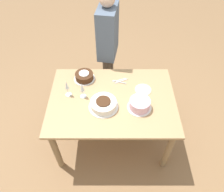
{
  "coord_description": "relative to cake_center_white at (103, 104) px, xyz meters",
  "views": [
    {
      "loc": [
        -0.0,
        1.57,
        2.55
      ],
      "look_at": [
        0.0,
        0.0,
        0.79
      ],
      "focal_mm": 35.0,
      "sensor_mm": 36.0,
      "label": 1
    }
  ],
  "objects": [
    {
      "name": "wine_glass_far",
      "position": [
        0.23,
        -0.15,
        0.09
      ],
      "size": [
        0.07,
        0.07,
        0.2
      ],
      "color": "silver",
      "rests_on": "dining_table"
    },
    {
      "name": "cake_center_white",
      "position": [
        0.0,
        0.0,
        0.0
      ],
      "size": [
        0.32,
        0.32,
        0.1
      ],
      "color": "white",
      "rests_on": "dining_table"
    },
    {
      "name": "cake_front_chocolate",
      "position": [
        0.24,
        -0.43,
        -0.0
      ],
      "size": [
        0.25,
        0.25,
        0.09
      ],
      "color": "white",
      "rests_on": "dining_table"
    },
    {
      "name": "dining_table",
      "position": [
        -0.09,
        -0.11,
        -0.15
      ],
      "size": [
        1.39,
        0.99,
        0.74
      ],
      "color": "tan",
      "rests_on": "ground_plane"
    },
    {
      "name": "wine_glass_near",
      "position": [
        0.4,
        -0.17,
        0.09
      ],
      "size": [
        0.07,
        0.07,
        0.2
      ],
      "color": "silver",
      "rests_on": "dining_table"
    },
    {
      "name": "dessert_plate_left",
      "position": [
        -0.45,
        -0.25,
        -0.04
      ],
      "size": [
        0.19,
        0.19,
        0.01
      ],
      "color": "beige",
      "rests_on": "dining_table"
    },
    {
      "name": "fork_pile",
      "position": [
        -0.18,
        -0.39,
        -0.04
      ],
      "size": [
        0.19,
        0.1,
        0.01
      ],
      "color": "silver",
      "rests_on": "dining_table"
    },
    {
      "name": "person_cutting",
      "position": [
        -0.04,
        -0.9,
        0.16
      ],
      "size": [
        0.28,
        0.43,
        1.58
      ],
      "rotation": [
        0.0,
        0.0,
        1.41
      ],
      "color": "#4C4238",
      "rests_on": "ground_plane"
    },
    {
      "name": "ground_plane",
      "position": [
        -0.09,
        -0.11,
        -0.78
      ],
      "size": [
        12.0,
        12.0,
        0.0
      ],
      "primitive_type": "plane",
      "color": "#8E6B47"
    },
    {
      "name": "cake_back_decorated",
      "position": [
        -0.38,
        0.01,
        0.01
      ],
      "size": [
        0.26,
        0.26,
        0.11
      ],
      "color": "white",
      "rests_on": "dining_table"
    }
  ]
}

